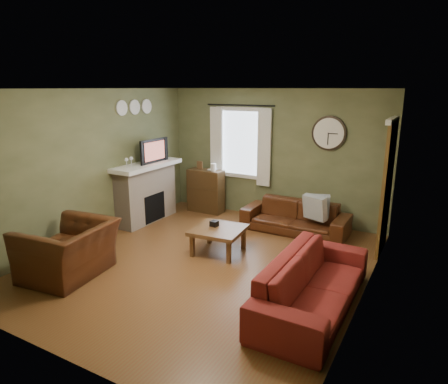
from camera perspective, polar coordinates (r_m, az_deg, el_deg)
The scene contains 31 objects.
floor at distance 6.24m, azimuth -2.64°, elevation -10.07°, with size 4.60×5.20×0.00m, color brown.
ceiling at distance 5.67m, azimuth -2.95°, elevation 14.53°, with size 4.60×5.20×0.00m, color white.
wall_left at distance 7.28m, azimuth -18.36°, elevation 3.55°, with size 0.00×5.20×2.60m, color #5D643F.
wall_right at distance 5.03m, azimuth 20.05°, elevation -1.38°, with size 0.00×5.20×2.60m, color #5D643F.
wall_back at distance 8.10m, azimuth 7.04°, elevation 5.26°, with size 4.60×0.00×2.60m, color #5D643F.
wall_front at distance 3.96m, azimuth -23.24°, elevation -5.98°, with size 4.60×0.00×2.60m, color #5D643F.
fireplace at distance 8.11m, azimuth -11.03°, elevation -0.31°, with size 0.40×1.40×1.10m, color #BBA994.
firebox at distance 8.06m, azimuth -9.91°, elevation -2.19°, with size 0.04×0.60×0.55m, color black.
mantel at distance 7.97m, azimuth -11.07°, elevation 3.77°, with size 0.58×1.60×0.08m, color white.
tv at distance 8.03m, azimuth -10.35°, elevation 5.44°, with size 0.60×0.08×0.35m, color black.
tv_screen at distance 7.97m, azimuth -9.92°, elevation 5.80°, with size 0.02×0.62×0.36m, color #994C3F.
medallion_left at distance 7.72m, azimuth -14.41°, elevation 11.55°, with size 0.28×0.28×0.03m, color white.
medallion_mid at distance 7.97m, azimuth -12.65°, elevation 11.75°, with size 0.28×0.28×0.03m, color white.
medallion_right at distance 8.24m, azimuth -11.01°, elevation 11.92°, with size 0.28×0.28×0.03m, color white.
window_pane at distance 8.34m, azimuth 2.54°, elevation 7.02°, with size 1.00×0.02×1.30m, color silver, non-canonical shape.
curtain_rod at distance 8.18m, azimuth 2.28°, elevation 12.29°, with size 0.03×0.03×1.50m, color black.
curtain_left at distance 8.52m, azimuth -1.09°, elevation 6.86°, with size 0.28×0.04×1.55m, color silver.
curtain_right at distance 8.02m, azimuth 5.74°, elevation 6.30°, with size 0.28×0.04×1.55m, color silver.
wall_clock at distance 7.64m, azimuth 14.73°, elevation 8.11°, with size 0.64×0.06×0.64m, color white, non-canonical shape.
door at distance 6.87m, azimuth 22.24°, elevation 0.43°, with size 0.05×0.90×2.10m, color brown.
bookshelf at distance 8.59m, azimuth -2.61°, elevation 0.17°, with size 0.77×0.33×0.92m, color #392612, non-canonical shape.
book at distance 8.52m, azimuth -2.04°, elevation 3.51°, with size 0.17×0.23×0.02m, color brown.
sofa_brown at distance 7.54m, azimuth 10.10°, elevation -3.54°, with size 1.94×0.76×0.57m, color #3B1C0C.
pillow_left at distance 7.27m, azimuth 12.85°, elevation -2.18°, with size 0.44×0.13×0.44m, color #96A0A6.
pillow_right at distance 7.38m, azimuth 13.19°, elevation -1.94°, with size 0.42×0.13×0.42m, color #96A0A6.
sofa_red at distance 5.06m, azimuth 12.64°, elevation -12.57°, with size 2.24×0.87×0.65m, color maroon.
armchair at distance 6.11m, azimuth -21.32°, elevation -7.79°, with size 1.18×1.03×0.77m, color #3B1C0C.
coffee_table at distance 6.52m, azimuth -0.78°, elevation -6.93°, with size 0.79×0.79×0.42m, color brown, non-canonical shape.
tissue_box at distance 6.55m, azimuth -1.39°, elevation -5.06°, with size 0.12×0.12×0.09m, color black.
wine_glass_a at distance 7.52m, azimuth -13.74°, elevation 4.02°, with size 0.07×0.07×0.19m, color white, non-canonical shape.
wine_glass_b at distance 7.61m, azimuth -13.09°, elevation 4.21°, with size 0.07×0.07×0.19m, color white, non-canonical shape.
Camera 1 is at (3.01, -4.80, 2.62)m, focal length 32.00 mm.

